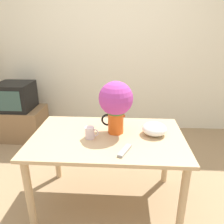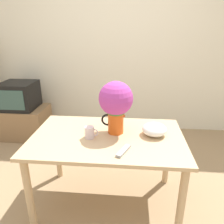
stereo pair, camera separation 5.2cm
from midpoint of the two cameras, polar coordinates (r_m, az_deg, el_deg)
ground_plane at (r=2.31m, az=-2.61°, el=-22.37°), size 12.00×12.00×0.00m
wall_back at (r=3.48m, az=0.19°, el=16.28°), size 8.00×0.05×2.60m
table at (r=1.94m, az=-1.88°, el=-8.85°), size 1.30×0.83×0.72m
flower_vase at (r=1.84m, az=0.21°, el=2.51°), size 0.29×0.29×0.46m
coffee_mug at (r=1.84m, az=-6.54°, el=-5.39°), size 0.12×0.08×0.10m
white_bowl at (r=1.92m, az=10.24°, el=-4.36°), size 0.21×0.21×0.11m
remote_control at (r=1.66m, az=2.42°, el=-10.05°), size 0.11×0.18×0.02m
tv_stand at (r=3.65m, az=-23.32°, el=-2.60°), size 0.74×0.53×0.46m
tv_set at (r=3.52m, az=-24.32°, el=3.78°), size 0.48×0.48×0.39m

